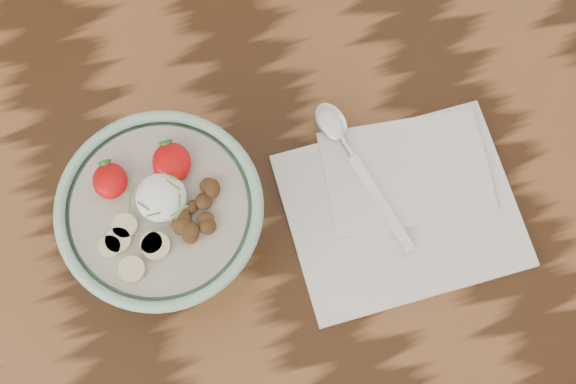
% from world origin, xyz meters
% --- Properties ---
extents(table, '(1.60, 0.90, 0.75)m').
position_xyz_m(table, '(0.00, 0.00, 0.66)').
color(table, black).
rests_on(table, ground).
extents(breakfast_bowl, '(0.20, 0.20, 0.13)m').
position_xyz_m(breakfast_bowl, '(0.08, -0.06, 0.82)').
color(breakfast_bowl, '#8ABA9E').
rests_on(breakfast_bowl, table).
extents(napkin, '(0.25, 0.21, 0.01)m').
position_xyz_m(napkin, '(0.32, -0.11, 0.76)').
color(napkin, silver).
rests_on(napkin, table).
extents(spoon, '(0.06, 0.19, 0.01)m').
position_xyz_m(spoon, '(0.28, -0.02, 0.77)').
color(spoon, silver).
rests_on(spoon, napkin).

